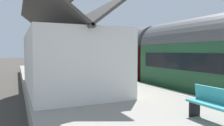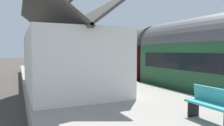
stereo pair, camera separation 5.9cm
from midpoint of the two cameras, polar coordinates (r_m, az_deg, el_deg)
The scene contains 18 objects.
ground_plane at distance 15.42m, azimuth 5.40°, elevation -6.65°, with size 160.00×160.00×0.00m, color #423D38.
platform at distance 13.81m, azimuth -9.67°, elevation -6.12°, with size 32.00×6.22×0.81m, color gray.
platform_edge_coping at distance 14.76m, azimuth 1.43°, elevation -3.87°, with size 32.00×0.36×0.02m, color beige.
rail_near at distance 16.26m, azimuth 10.40°, elevation -5.93°, with size 52.00×0.08×0.14m, color gray.
rail_far at distance 15.50m, azimuth 5.99°, elevation -6.34°, with size 52.00×0.08×0.14m, color gray.
train at distance 14.58m, azimuth 11.06°, elevation 1.50°, with size 17.57×2.73×4.32m.
station_building at distance 10.91m, azimuth -12.47°, elevation 1.33°, with size 8.34×3.88×5.26m.
bench_near_building at distance 19.37m, azimuth -10.82°, elevation -0.86°, with size 1.41×0.47×0.88m.
bench_mid_platform at distance 24.78m, azimuth -14.19°, elevation -0.05°, with size 1.42×0.49×0.88m.
bench_by_lamp at distance 22.24m, azimuth -12.34°, elevation -0.37°, with size 1.41×0.46×0.88m.
bench_platform_end at distance 6.05m, azimuth 25.33°, elevation -9.86°, with size 1.40×0.44×0.88m.
planter_bench_right at distance 19.17m, azimuth -12.78°, elevation -1.49°, with size 1.09×0.32×0.60m.
planter_edge_far at distance 24.99m, azimuth -17.36°, elevation -0.28°, with size 0.36×0.36×0.73m.
planter_by_door at distance 20.76m, azimuth -7.92°, elevation -1.10°, with size 1.03×0.32×0.60m.
planter_edge_near at distance 11.41m, azimuth 0.51°, elevation -4.63°, with size 0.97×0.32×0.56m.
planter_bench_left at distance 21.77m, azimuth -9.76°, elevation -0.69°, with size 0.45×0.45×0.71m.
lamp_post_platform at distance 14.88m, azimuth -2.43°, elevation 5.95°, with size 0.32×0.50×3.63m.
station_sign_board at distance 16.99m, azimuth -4.91°, elevation 1.03°, with size 0.96×0.06×1.57m.
Camera 1 is at (-13.19, 7.56, 2.61)m, focal length 33.99 mm.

